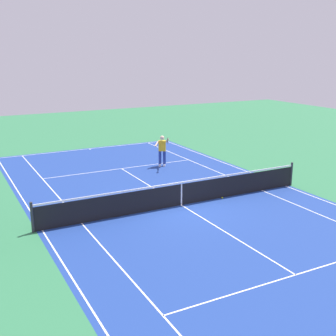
% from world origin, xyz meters
% --- Properties ---
extents(ground_plane, '(60.00, 60.00, 0.00)m').
position_xyz_m(ground_plane, '(0.00, 0.00, 0.00)').
color(ground_plane, '#2D7247').
extents(court_slab, '(24.20, 11.40, 0.00)m').
position_xyz_m(court_slab, '(0.00, 0.00, 0.00)').
color(court_slab, navy).
rests_on(court_slab, ground_plane).
extents(court_line_markings, '(23.85, 11.05, 0.01)m').
position_xyz_m(court_line_markings, '(0.00, 0.00, 0.00)').
color(court_line_markings, white).
rests_on(court_line_markings, ground_plane).
extents(tennis_net, '(0.10, 11.70, 1.08)m').
position_xyz_m(tennis_net, '(0.00, 0.00, 0.49)').
color(tennis_net, '#2D2D33').
rests_on(tennis_net, ground_plane).
extents(tennis_player_near, '(1.19, 0.75, 1.70)m').
position_xyz_m(tennis_player_near, '(5.91, -2.18, 0.93)').
color(tennis_player_near, navy).
rests_on(tennis_player_near, ground_plane).
extents(tennis_ball, '(0.07, 0.07, 0.07)m').
position_xyz_m(tennis_ball, '(-0.10, -1.93, 0.03)').
color(tennis_ball, '#CCE01E').
rests_on(tennis_ball, ground_plane).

